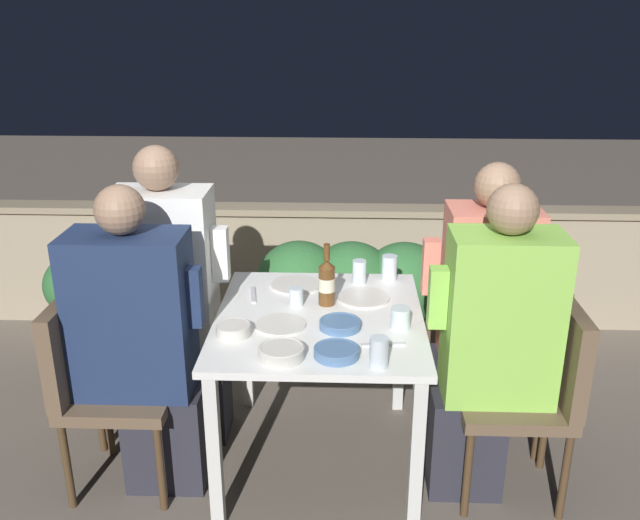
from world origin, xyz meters
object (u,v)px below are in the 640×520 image
at_px(chair_right_near, 536,380).
at_px(person_coral_top, 479,311).
at_px(chair_left_near, 98,373).
at_px(chair_left_far, 135,334).
at_px(chair_right_far, 520,344).
at_px(potted_plant, 83,307).
at_px(person_white_polo, 173,298).
at_px(person_green_blouse, 491,347).
at_px(beer_bottle, 327,282).
at_px(person_navy_jumper, 142,344).

bearing_deg(chair_right_near, person_coral_top, 120.17).
height_order(chair_left_near, person_coral_top, person_coral_top).
distance_m(chair_left_far, chair_right_far, 1.73).
height_order(person_coral_top, potted_plant, person_coral_top).
height_order(chair_right_near, person_coral_top, person_coral_top).
bearing_deg(chair_left_near, person_white_polo, 56.14).
bearing_deg(person_coral_top, person_white_polo, 178.71).
xyz_separation_m(chair_right_near, person_green_blouse, (-0.19, 0.00, 0.15)).
distance_m(chair_left_near, person_green_blouse, 1.58).
relative_size(chair_left_near, person_green_blouse, 0.64).
height_order(person_coral_top, beer_bottle, person_coral_top).
bearing_deg(beer_bottle, person_navy_jumper, -158.78).
height_order(chair_left_far, person_green_blouse, person_green_blouse).
relative_size(chair_left_near, chair_right_far, 1.00).
bearing_deg(chair_right_far, chair_left_far, 179.00).
xyz_separation_m(person_navy_jumper, person_white_polo, (0.04, 0.35, 0.04)).
height_order(person_navy_jumper, person_green_blouse, person_green_blouse).
bearing_deg(beer_bottle, person_coral_top, 3.51).
bearing_deg(chair_left_far, chair_right_far, -1.00).
bearing_deg(person_green_blouse, chair_left_near, -179.71).
relative_size(person_navy_jumper, chair_right_near, 1.54).
xyz_separation_m(beer_bottle, potted_plant, (-1.27, 0.47, -0.35)).
bearing_deg(potted_plant, person_green_blouse, -21.11).
distance_m(person_navy_jumper, person_white_polo, 0.36).
relative_size(person_white_polo, potted_plant, 1.83).
height_order(chair_left_far, person_coral_top, person_coral_top).
xyz_separation_m(person_green_blouse, potted_plant, (-1.92, 0.74, -0.20)).
height_order(chair_left_near, person_green_blouse, person_green_blouse).
relative_size(person_navy_jumper, person_coral_top, 0.98).
height_order(chair_left_far, chair_right_far, same).
bearing_deg(person_coral_top, person_navy_jumper, -166.90).
relative_size(chair_right_far, person_coral_top, 0.64).
height_order(chair_left_near, person_white_polo, person_white_polo).
distance_m(person_green_blouse, beer_bottle, 0.72).
bearing_deg(person_coral_top, chair_right_near, -59.83).
relative_size(chair_left_near, person_white_polo, 0.61).
bearing_deg(person_navy_jumper, beer_bottle, 21.22).
height_order(chair_left_near, potted_plant, chair_left_near).
relative_size(person_navy_jumper, beer_bottle, 4.75).
distance_m(chair_left_far, beer_bottle, 0.93).
distance_m(person_white_polo, beer_bottle, 0.70).
height_order(person_navy_jumper, beer_bottle, person_navy_jumper).
bearing_deg(chair_right_far, person_navy_jumper, -168.44).
xyz_separation_m(person_coral_top, beer_bottle, (-0.66, -0.04, 0.14)).
bearing_deg(potted_plant, beer_bottle, -20.19).
bearing_deg(person_navy_jumper, person_green_blouse, 0.33).
relative_size(chair_left_far, potted_plant, 1.12).
distance_m(chair_right_near, person_coral_top, 0.40).
bearing_deg(chair_right_near, chair_right_far, 88.39).
xyz_separation_m(chair_left_near, person_coral_top, (1.58, 0.32, 0.16)).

